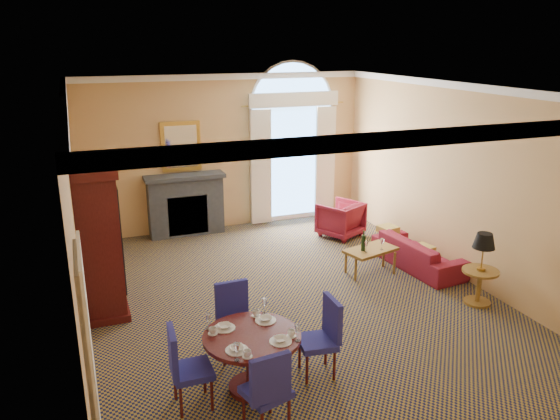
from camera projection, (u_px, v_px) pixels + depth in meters
name	position (u px, v px, depth m)	size (l,w,h in m)	color
ground	(291.00, 299.00, 8.45)	(7.50, 7.50, 0.00)	#111437
room_envelope	(275.00, 131.00, 8.29)	(6.04, 7.52, 3.45)	tan
armoire	(98.00, 240.00, 7.83)	(0.65, 1.15, 2.25)	#3C0E0D
dining_table	(252.00, 349.00, 6.12)	(1.11, 1.11, 0.90)	#3C0E0D
dining_chair_north	(234.00, 315.00, 6.83)	(0.50, 0.50, 0.96)	navy
dining_chair_south	(268.00, 387.00, 5.40)	(0.52, 0.52, 0.96)	navy
dining_chair_east	(324.00, 332.00, 6.43)	(0.48, 0.48, 0.96)	navy
dining_chair_west	(183.00, 363.00, 5.80)	(0.45, 0.44, 0.96)	navy
sofa	(418.00, 253.00, 9.57)	(1.81, 0.71, 0.53)	maroon
armchair	(340.00, 219.00, 11.08)	(0.76, 0.79, 0.71)	maroon
coffee_table	(370.00, 250.00, 9.25)	(0.98, 0.71, 0.80)	olive
side_table	(482.00, 260.00, 8.11)	(0.54, 0.54, 1.10)	olive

